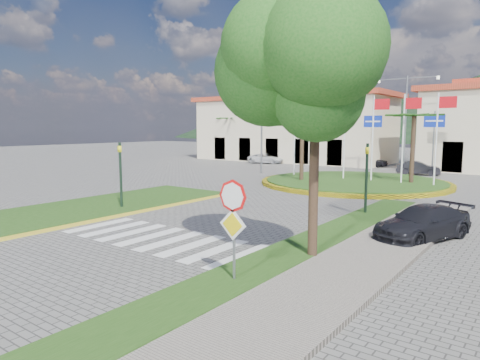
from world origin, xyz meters
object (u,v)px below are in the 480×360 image
Objects in this scene: car_dark_b at (418,168)px; car_side_right at (423,223)px; white_van at (266,158)px; stop_sign at (233,215)px; car_dark_a at (369,161)px; roundabout_island at (354,182)px; deciduous_tree at (316,81)px.

car_side_right reaches higher than car_dark_b.
car_side_right is (21.81, -23.36, 0.05)m from white_van.
stop_sign is at bearing -87.89° from car_side_right.
car_side_right is at bearing -178.84° from car_dark_b.
stop_sign is at bearing 172.44° from car_dark_b.
car_dark_a is 0.88× the size of car_side_right.
roundabout_island is 3.59× the size of car_dark_a.
stop_sign is 0.75× the size of car_dark_a.
car_dark_a is (10.41, 2.92, 0.07)m from white_van.
car_dark_b is (5.90, -4.98, -0.04)m from car_dark_a.
car_dark_b is at bearing 125.82° from car_side_right.
white_van is 16.44m from car_dark_b.
car_dark_a reaches higher than car_dark_b.
car_dark_b is at bearing 95.76° from stop_sign.
car_dark_b is (-2.90, 28.75, -1.23)m from stop_sign.
car_dark_a is (-3.91, 13.70, 0.43)m from roundabout_island.
car_dark_a is at bearing 134.79° from car_side_right.
roundabout_island is at bearing 142.12° from car_side_right.
stop_sign is 36.33m from white_van.
car_dark_b is at bearing -128.48° from car_dark_a.
car_dark_a is 28.64m from car_side_right.
white_van is (-19.21, 30.81, -1.26)m from stop_sign.
deciduous_tree reaches higher than roundabout_island.
stop_sign reaches higher than car_side_right.
roundabout_island is at bearing 103.73° from stop_sign.
roundabout_island reaches higher than car_dark_a.
deciduous_tree is at bearing -161.30° from car_dark_a.
stop_sign reaches higher than car_dark_a.
deciduous_tree is (5.50, -17.00, 5.00)m from roundabout_island.
deciduous_tree is at bearing -157.88° from white_van.
white_van is 10.81m from car_dark_a.
stop_sign is at bearing -101.18° from deciduous_tree.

